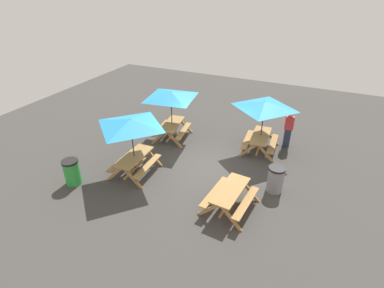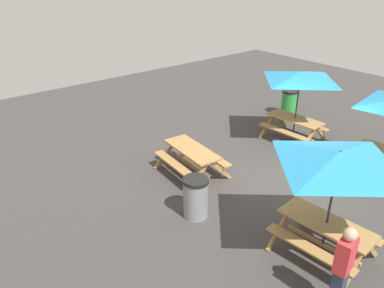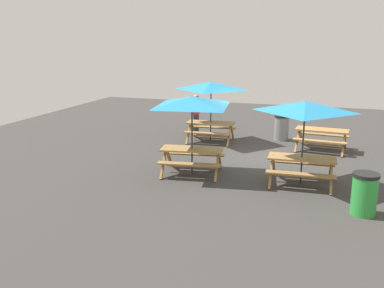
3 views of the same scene
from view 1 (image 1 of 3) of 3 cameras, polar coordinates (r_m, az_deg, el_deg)
The scene contains 8 objects.
ground_plane at distance 12.22m, azimuth 2.01°, elevation -3.93°, with size 24.00×24.00×0.00m, color #3D3A38.
picnic_table_0 at distance 10.94m, azimuth -11.56°, elevation 3.20°, with size 2.07×2.07×2.34m.
picnic_table_1 at distance 9.85m, azimuth 7.29°, elevation -9.50°, with size 1.92×1.68×0.81m.
picnic_table_2 at distance 13.38m, azimuth -4.01°, elevation 8.67°, with size 2.80×2.80×2.34m.
picnic_table_3 at distance 12.62m, azimuth 13.60°, elevation 6.58°, with size 2.13×2.13×2.34m.
trash_bin_green at distance 11.74m, azimuth -21.89°, elevation -4.97°, with size 0.59×0.59×0.98m.
trash_bin_gray at distance 10.94m, azimuth 15.61°, elevation -6.47°, with size 0.59×0.59×0.98m.
person_standing at distance 13.75m, azimuth 17.91°, elevation 2.84°, with size 0.27×0.39×1.67m.
Camera 1 is at (9.45, 3.85, 6.71)m, focal length 28.00 mm.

